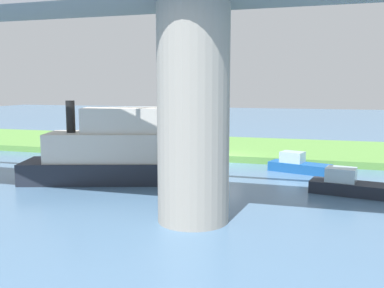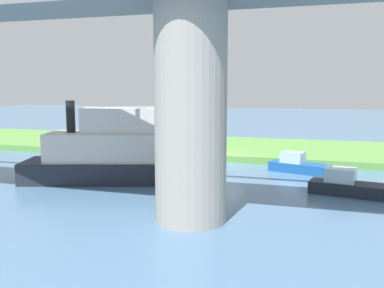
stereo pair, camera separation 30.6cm
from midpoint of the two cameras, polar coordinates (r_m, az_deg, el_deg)
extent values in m
plane|color=#4C7093|center=(32.21, 4.75, -2.46)|extent=(160.00, 160.00, 0.00)
cube|color=#5B9342|center=(37.98, 6.72, -0.54)|extent=(80.00, 12.00, 0.50)
cylinder|color=#9E998E|center=(17.66, 0.32, 3.81)|extent=(2.99, 2.99, 8.96)
cylinder|color=#2D334C|center=(35.74, -1.20, -0.16)|extent=(0.29, 0.29, 0.55)
cylinder|color=gold|center=(35.66, -1.20, 0.75)|extent=(0.50, 0.50, 0.60)
sphere|color=tan|center=(35.61, -1.20, 1.42)|extent=(0.24, 0.24, 0.24)
cylinder|color=brown|center=(34.63, -0.74, -0.03)|extent=(0.20, 0.20, 1.01)
cube|color=#1E232D|center=(26.35, -11.31, -3.48)|extent=(9.98, 5.83, 1.26)
cube|color=beige|center=(26.01, -10.26, -0.31)|extent=(8.08, 4.97, 1.68)
cube|color=beige|center=(25.72, -8.73, 3.17)|extent=(5.23, 3.70, 1.47)
cylinder|color=black|center=(26.36, -15.55, 3.55)|extent=(0.53, 0.53, 1.89)
cube|color=#D84C2D|center=(26.77, -16.68, -1.08)|extent=(2.17, 2.31, 0.95)
cube|color=#1E232D|center=(24.14, 20.76, -5.61)|extent=(4.38, 2.23, 0.65)
cube|color=silver|center=(24.06, 19.52, -3.90)|extent=(1.70, 1.45, 0.74)
cube|color=#195199|center=(29.30, 14.51, -3.09)|extent=(4.23, 2.55, 0.62)
cube|color=silver|center=(29.37, 13.58, -1.71)|extent=(1.71, 1.51, 0.71)
camera|label=1|loc=(0.15, -89.68, 0.04)|focal=40.04mm
camera|label=2|loc=(0.15, 90.32, -0.04)|focal=40.04mm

